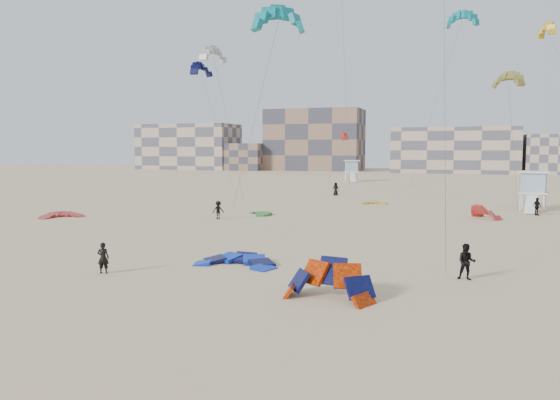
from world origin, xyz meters
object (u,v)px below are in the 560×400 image
(kite_ground_orange, at_px, (327,299))
(lifeguard_tower_near, at_px, (533,191))
(kite_ground_blue, at_px, (236,265))
(kitesurfer_main, at_px, (103,258))

(kite_ground_orange, relative_size, lifeguard_tower_near, 0.70)
(lifeguard_tower_near, bearing_deg, kite_ground_blue, -108.07)
(kite_ground_orange, bearing_deg, kite_ground_blue, 149.17)
(kite_ground_blue, distance_m, kite_ground_orange, 8.21)
(kite_ground_blue, xyz_separation_m, kitesurfer_main, (-5.66, -4.12, 0.81))
(kitesurfer_main, relative_size, lifeguard_tower_near, 0.28)
(kite_ground_orange, xyz_separation_m, lifeguard_tower_near, (12.04, 39.65, 2.03))
(kite_ground_blue, bearing_deg, kitesurfer_main, -142.42)
(kite_ground_orange, xyz_separation_m, kitesurfer_main, (-12.12, 0.94, 0.81))
(kite_ground_blue, height_order, kitesurfer_main, kitesurfer_main)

